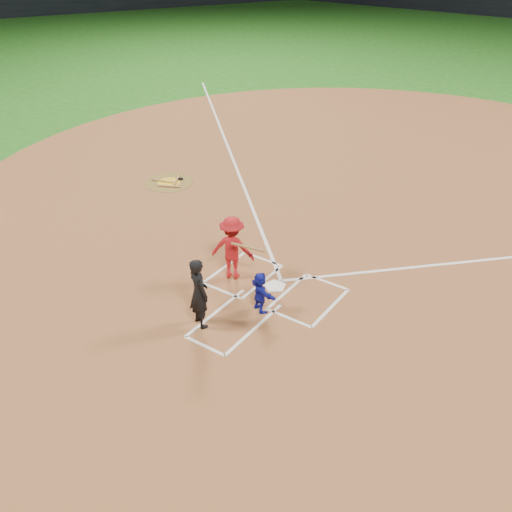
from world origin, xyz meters
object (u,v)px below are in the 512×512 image
Objects in this scene: home_plate at (275,286)px; umpire at (199,293)px; on_deck_circle at (169,182)px; catcher at (260,292)px; batter_at_plate at (232,248)px.

umpire reaches higher than home_plate.
umpire is at bearing -42.76° from on_deck_circle.
on_deck_circle is 1.66× the size of catcher.
umpire reaches higher than batter_at_plate.
umpire is (-0.57, -2.24, 0.85)m from home_plate.
batter_at_plate is (5.41, -3.52, 0.84)m from on_deck_circle.
home_plate reaches higher than on_deck_circle.
umpire is at bearing 75.76° from home_plate.
batter_at_plate reaches higher than catcher.
on_deck_circle is at bearing 146.93° from batter_at_plate.
catcher is at bearing 104.06° from home_plate.
home_plate is 7.33m from on_deck_circle.
home_plate is at bearing -26.70° from on_deck_circle.
on_deck_circle is 8.19m from umpire.
catcher is at bearing -100.61° from umpire.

